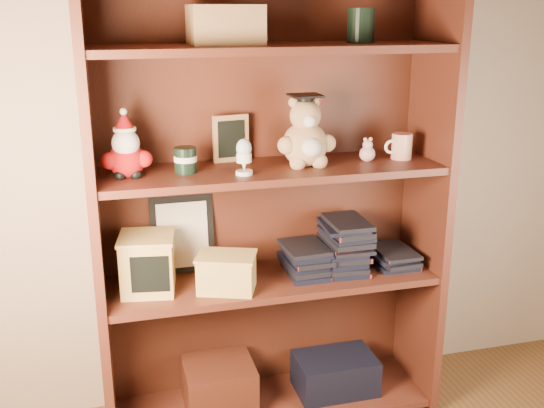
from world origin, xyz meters
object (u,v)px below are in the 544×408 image
at_px(bookcase, 268,211).
at_px(treats_box, 148,263).
at_px(grad_teddy_bear, 306,138).
at_px(teacher_mug, 401,146).

distance_m(bookcase, treats_box, 0.45).
xyz_separation_m(bookcase, grad_teddy_bear, (0.12, -0.06, 0.26)).
xyz_separation_m(grad_teddy_bear, treats_box, (-0.54, 0.01, -0.39)).
relative_size(bookcase, teacher_mug, 15.66).
bearing_deg(treats_box, grad_teddy_bear, -0.69).
bearing_deg(teacher_mug, treats_box, -179.95).
height_order(grad_teddy_bear, teacher_mug, grad_teddy_bear).
relative_size(teacher_mug, treats_box, 0.50).
height_order(teacher_mug, treats_box, teacher_mug).
relative_size(grad_teddy_bear, teacher_mug, 2.41).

